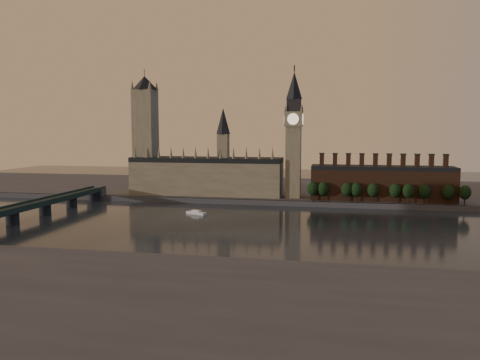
# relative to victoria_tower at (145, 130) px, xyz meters

# --- Properties ---
(ground) EXTENTS (900.00, 900.00, 0.00)m
(ground) POSITION_rel_victoria_tower_xyz_m (120.00, -115.00, -59.09)
(ground) COLOR black
(ground) RESTS_ON ground
(north_bank) EXTENTS (900.00, 182.00, 4.00)m
(north_bank) POSITION_rel_victoria_tower_xyz_m (120.00, 63.04, -57.09)
(north_bank) COLOR #4A4A4F
(north_bank) RESTS_ON ground
(palace_of_westminster) EXTENTS (130.00, 30.30, 74.00)m
(palace_of_westminster) POSITION_rel_victoria_tower_xyz_m (55.59, -0.09, -37.46)
(palace_of_westminster) COLOR gray
(palace_of_westminster) RESTS_ON north_bank
(victoria_tower) EXTENTS (24.00, 24.00, 108.00)m
(victoria_tower) POSITION_rel_victoria_tower_xyz_m (0.00, 0.00, 0.00)
(victoria_tower) COLOR gray
(victoria_tower) RESTS_ON north_bank
(big_ben) EXTENTS (15.00, 15.00, 107.00)m
(big_ben) POSITION_rel_victoria_tower_xyz_m (130.00, -5.00, -2.26)
(big_ben) COLOR gray
(big_ben) RESTS_ON north_bank
(chimney_block) EXTENTS (110.00, 25.00, 37.00)m
(chimney_block) POSITION_rel_victoria_tower_xyz_m (200.00, -5.00, -41.27)
(chimney_block) COLOR #4F2F1E
(chimney_block) RESTS_ON north_bank
(embankment_tree_0) EXTENTS (8.60, 8.60, 14.88)m
(embankment_tree_0) POSITION_rel_victoria_tower_xyz_m (146.70, -20.17, -45.62)
(embankment_tree_0) COLOR black
(embankment_tree_0) RESTS_ON north_bank
(embankment_tree_1) EXTENTS (8.60, 8.60, 14.88)m
(embankment_tree_1) POSITION_rel_victoria_tower_xyz_m (154.55, -19.82, -45.62)
(embankment_tree_1) COLOR black
(embankment_tree_1) RESTS_ON north_bank
(embankment_tree_2) EXTENTS (8.60, 8.60, 14.88)m
(embankment_tree_2) POSITION_rel_victoria_tower_xyz_m (172.80, -19.55, -45.62)
(embankment_tree_2) COLOR black
(embankment_tree_2) RESTS_ON north_bank
(embankment_tree_3) EXTENTS (8.60, 8.60, 14.88)m
(embankment_tree_3) POSITION_rel_victoria_tower_xyz_m (179.88, -19.92, -45.62)
(embankment_tree_3) COLOR black
(embankment_tree_3) RESTS_ON north_bank
(embankment_tree_4) EXTENTS (8.60, 8.60, 14.88)m
(embankment_tree_4) POSITION_rel_victoria_tower_xyz_m (192.33, -19.68, -45.62)
(embankment_tree_4) COLOR black
(embankment_tree_4) RESTS_ON north_bank
(embankment_tree_5) EXTENTS (8.60, 8.60, 14.88)m
(embankment_tree_5) POSITION_rel_victoria_tower_xyz_m (208.49, -19.76, -45.62)
(embankment_tree_5) COLOR black
(embankment_tree_5) RESTS_ON north_bank
(embankment_tree_6) EXTENTS (8.60, 8.60, 14.88)m
(embankment_tree_6) POSITION_rel_victoria_tower_xyz_m (217.94, -20.80, -45.62)
(embankment_tree_6) COLOR black
(embankment_tree_6) RESTS_ON north_bank
(embankment_tree_7) EXTENTS (8.60, 8.60, 14.88)m
(embankment_tree_7) POSITION_rel_victoria_tower_xyz_m (229.72, -19.86, -45.62)
(embankment_tree_7) COLOR black
(embankment_tree_7) RESTS_ON north_bank
(embankment_tree_8) EXTENTS (8.60, 8.60, 14.88)m
(embankment_tree_8) POSITION_rel_victoria_tower_xyz_m (245.93, -20.96, -45.62)
(embankment_tree_8) COLOR black
(embankment_tree_8) RESTS_ON north_bank
(embankment_tree_9) EXTENTS (8.60, 8.60, 14.88)m
(embankment_tree_9) POSITION_rel_victoria_tower_xyz_m (257.59, -21.49, -45.62)
(embankment_tree_9) COLOR black
(embankment_tree_9) RESTS_ON north_bank
(westminster_bridge) EXTENTS (14.00, 200.00, 11.55)m
(westminster_bridge) POSITION_rel_victoria_tower_xyz_m (-35.00, -117.70, -51.65)
(westminster_bridge) COLOR #1D2E27
(westminster_bridge) RESTS_ON ground
(river_boat) EXTENTS (15.54, 9.21, 3.00)m
(river_boat) POSITION_rel_victoria_tower_xyz_m (67.80, -74.58, -57.94)
(river_boat) COLOR silver
(river_boat) RESTS_ON ground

